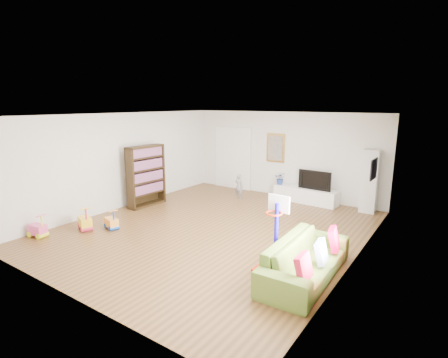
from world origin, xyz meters
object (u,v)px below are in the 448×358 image
Objects in this scene: basketball_hoop at (272,236)px; sofa at (306,259)px; bookshelf at (146,176)px; media_console at (305,195)px.

sofa is at bearing 20.67° from basketball_hoop.
bookshelf is at bearing 164.33° from basketball_hoop.
basketball_hoop is at bearing -16.70° from bookshelf.
media_console is 4.83m from basketball_hoop.
bookshelf is 5.74m from sofa.
basketball_hoop reaches higher than sofa.
media_console is 4.82m from sofa.
basketball_hoop is (1.20, -4.66, 0.47)m from media_console.
basketball_hoop is (-0.57, -0.18, 0.36)m from sofa.
sofa is (5.51, -1.52, -0.55)m from bookshelf.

